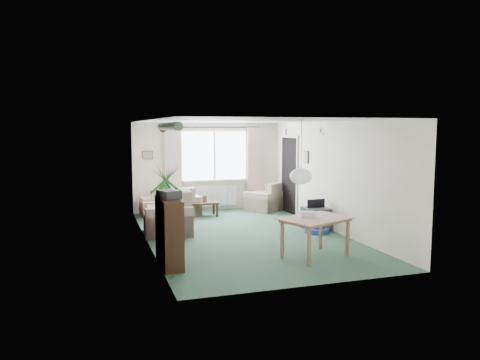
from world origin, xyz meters
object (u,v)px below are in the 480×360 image
object	(u,v)px
dining_table	(315,238)
pet_bed	(317,230)
coffee_table	(202,209)
armchair_corner	(264,197)
armchair_left	(167,212)
sofa	(170,202)
houseplant	(166,204)
tv_cube	(316,219)
bookshelf	(169,232)

from	to	relation	value
dining_table	pet_bed	size ratio (longest dim) A/B	2.06
coffee_table	armchair_corner	bearing A→B (deg)	9.11
armchair_left	sofa	bearing A→B (deg)	172.76
coffee_table	houseplant	distance (m)	2.95
armchair_left	armchair_corner	bearing A→B (deg)	128.03
tv_cube	coffee_table	bearing A→B (deg)	129.45
bookshelf	tv_cube	bearing A→B (deg)	24.29
armchair_corner	armchair_left	xyz separation A→B (m)	(-2.98, -2.03, 0.08)
sofa	armchair_corner	xyz separation A→B (m)	(2.58, -0.03, 0.02)
pet_bed	tv_cube	bearing A→B (deg)	66.85
houseplant	dining_table	size ratio (longest dim) A/B	1.43
bookshelf	tv_cube	world-z (taller)	bookshelf
sofa	bookshelf	distance (m)	4.47
armchair_corner	bookshelf	size ratio (longest dim) A/B	0.77
sofa	bookshelf	bearing A→B (deg)	76.40
houseplant	pet_bed	xyz separation A→B (m)	(3.23, -0.05, -0.73)
coffee_table	dining_table	bearing A→B (deg)	-76.74
sofa	dining_table	bearing A→B (deg)	106.84
coffee_table	dining_table	world-z (taller)	dining_table
armchair_corner	bookshelf	xyz separation A→B (m)	(-3.32, -4.37, 0.18)
sofa	houseplant	bearing A→B (deg)	75.19
armchair_left	dining_table	distance (m)	3.39
bookshelf	tv_cube	distance (m)	3.95
coffee_table	sofa	bearing A→B (deg)	156.97
sofa	houseplant	size ratio (longest dim) A/B	0.94
armchair_corner	armchair_left	bearing A→B (deg)	-0.15
armchair_corner	tv_cube	world-z (taller)	armchair_corner
dining_table	tv_cube	bearing A→B (deg)	62.76
armchair_left	houseplant	distance (m)	0.91
dining_table	tv_cube	distance (m)	2.24
tv_cube	pet_bed	distance (m)	0.36
armchair_corner	pet_bed	bearing A→B (deg)	57.67
bookshelf	tv_cube	size ratio (longest dim) A/B	2.04
houseplant	tv_cube	distance (m)	3.40
pet_bed	houseplant	bearing A→B (deg)	179.13
bookshelf	pet_bed	xyz separation A→B (m)	(3.42, 1.46, -0.51)
armchair_left	dining_table	xyz separation A→B (m)	(2.18, -2.60, -0.12)
armchair_corner	dining_table	size ratio (longest dim) A/B	0.79
armchair_corner	pet_bed	xyz separation A→B (m)	(0.11, -2.92, -0.33)
armchair_corner	tv_cube	size ratio (longest dim) A/B	1.56
sofa	coffee_table	distance (m)	0.84
armchair_left	pet_bed	bearing A→B (deg)	77.68
coffee_table	tv_cube	size ratio (longest dim) A/B	1.48
dining_table	coffee_table	bearing A→B (deg)	103.26
bookshelf	houseplant	world-z (taller)	houseplant
armchair_left	coffee_table	world-z (taller)	armchair_left
sofa	tv_cube	distance (m)	3.87
coffee_table	tv_cube	distance (m)	3.11
sofa	tv_cube	bearing A→B (deg)	132.35
armchair_corner	dining_table	world-z (taller)	armchair_corner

